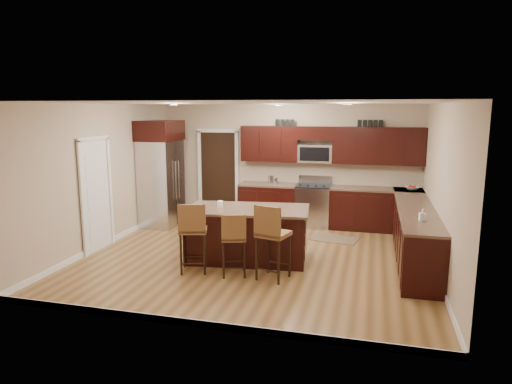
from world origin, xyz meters
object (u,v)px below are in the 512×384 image
(range, at_px, (313,205))
(refrigerator, at_px, (161,173))
(island, at_px, (248,236))
(stool_left, at_px, (193,229))
(stool_right, at_px, (271,234))
(stool_mid, at_px, (234,237))

(range, distance_m, refrigerator, 3.47)
(island, bearing_deg, range, 66.32)
(stool_left, xyz_separation_m, stool_right, (1.28, -0.00, 0.02))
(stool_left, xyz_separation_m, stool_mid, (0.68, 0.01, -0.08))
(stool_left, bearing_deg, refrigerator, 108.20)
(island, xyz_separation_m, stool_left, (-0.67, -0.85, 0.29))
(range, distance_m, island, 2.72)
(range, bearing_deg, stool_right, -93.12)
(range, height_order, stool_right, stool_right)
(stool_mid, bearing_deg, stool_left, 162.00)
(range, bearing_deg, island, -107.00)
(island, relative_size, stool_right, 1.85)
(island, bearing_deg, stool_mid, -96.25)
(range, xyz_separation_m, stool_right, (-0.19, -3.45, 0.27))
(stool_right, bearing_deg, stool_mid, -165.86)
(stool_right, bearing_deg, range, 102.06)
(island, distance_m, refrigerator, 3.18)
(stool_left, bearing_deg, island, 35.08)
(range, relative_size, refrigerator, 0.47)
(stool_left, bearing_deg, stool_right, -16.62)
(stool_left, relative_size, stool_mid, 1.13)
(stool_left, distance_m, stool_mid, 0.68)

